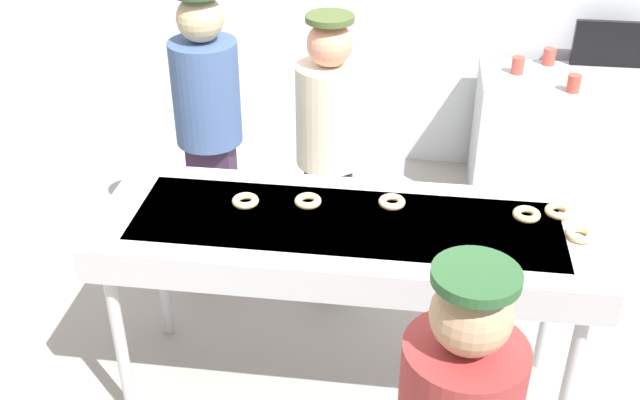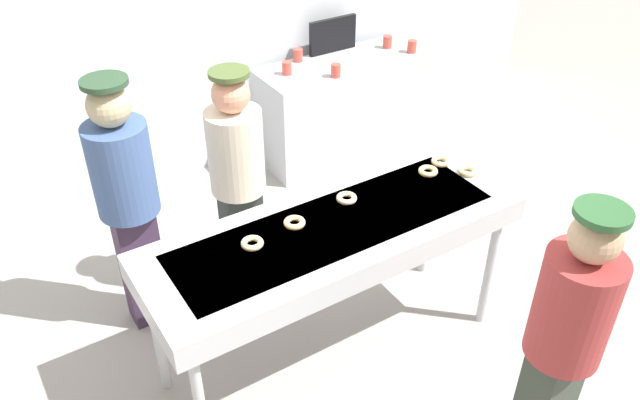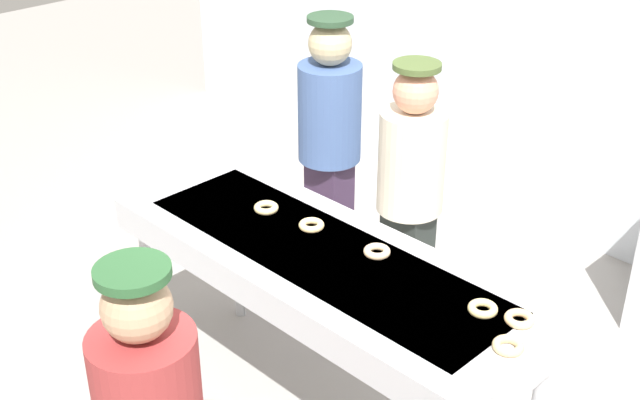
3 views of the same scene
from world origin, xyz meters
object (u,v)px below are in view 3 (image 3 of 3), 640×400
Objects in this scene: plain_donut_0 at (377,251)px; plain_donut_1 at (520,319)px; worker_assistant at (410,191)px; fryer_conveyor at (322,268)px; plain_donut_3 at (311,225)px; plain_donut_2 at (483,309)px; plain_donut_4 at (508,346)px; plain_donut_5 at (266,208)px; worker_baker at (330,139)px.

plain_donut_0 is 0.71m from plain_donut_1.
plain_donut_0 is 0.07× the size of worker_assistant.
plain_donut_3 reaches higher than fryer_conveyor.
plain_donut_2 is at bearing 0.90° from plain_donut_3.
plain_donut_3 is at bearing 174.37° from plain_donut_4.
plain_donut_5 is (-0.64, -0.08, 0.00)m from plain_donut_0.
plain_donut_2 is 1.77m from worker_baker.
fryer_conveyor is 18.02× the size of plain_donut_1.
plain_donut_3 is at bearing 95.46° from worker_assistant.
plain_donut_4 is at bearing -32.16° from plain_donut_2.
plain_donut_4 is 1.00× the size of plain_donut_5.
worker_baker is (-1.60, 0.77, -0.02)m from plain_donut_2.
worker_assistant is (0.66, -0.08, -0.06)m from worker_baker.
worker_baker is 0.67m from worker_assistant.
fryer_conveyor is 1.33× the size of worker_assistant.
plain_donut_0 and plain_donut_5 have the same top height.
worker_assistant is at bearing 143.55° from plain_donut_2.
fryer_conveyor is 0.97m from plain_donut_4.
plain_donut_4 is at bearing -69.70° from plain_donut_1.
worker_assistant is (-1.07, 0.64, -0.08)m from plain_donut_1.
plain_donut_2 is at bearing 9.46° from fryer_conveyor.
plain_donut_5 reaches higher than fryer_conveyor.
plain_donut_5 is 0.79m from worker_assistant.
plain_donut_1 is 1.00× the size of plain_donut_3.
plain_donut_5 is 0.07× the size of worker_baker.
plain_donut_2 is 0.07× the size of worker_assistant.
worker_assistant is (-0.36, 0.66, -0.08)m from plain_donut_0.
plain_donut_2 is at bearing 149.54° from worker_assistant.
worker_assistant reaches higher than plain_donut_3.
plain_donut_3 is 0.07× the size of worker_assistant.
plain_donut_4 and plain_donut_5 have the same top height.
plain_donut_1 is at bearing 3.13° from plain_donut_3.
worker_assistant is at bearing 148.97° from plain_donut_1.
plain_donut_3 is (-1.08, -0.06, 0.00)m from plain_donut_1.
worker_assistant reaches higher than plain_donut_2.
plain_donut_1 is 0.07× the size of worker_assistant.
plain_donut_4 is (0.96, -0.00, 0.10)m from fryer_conveyor.
plain_donut_2 and plain_donut_5 have the same top height.
worker_baker reaches higher than plain_donut_0.
fryer_conveyor is 18.02× the size of plain_donut_5.
worker_baker is at bearing 157.22° from plain_donut_1.
fryer_conveyor is 18.02× the size of plain_donut_4.
fryer_conveyor is 0.47m from plain_donut_5.
plain_donut_1 is 1.00× the size of plain_donut_4.
plain_donut_4 is at bearing 150.27° from worker_assistant.
fryer_conveyor is at bearing 108.05° from worker_assistant.
plain_donut_1 and plain_donut_4 have the same top height.
plain_donut_5 is at bearing -175.99° from plain_donut_1.
plain_donut_4 is (0.20, -0.13, 0.00)m from plain_donut_2.
worker_assistant is at bearing 162.67° from worker_baker.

